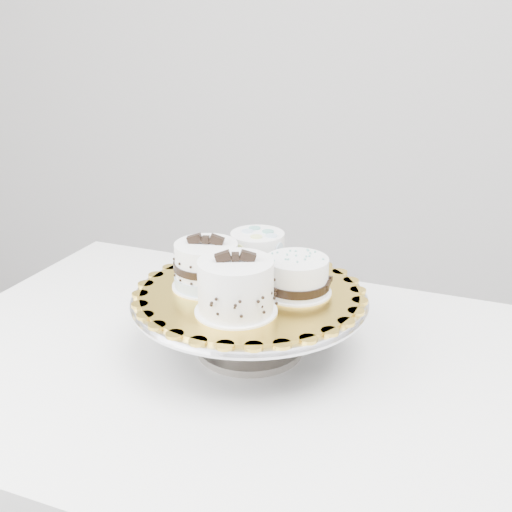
% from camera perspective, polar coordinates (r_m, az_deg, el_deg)
% --- Properties ---
extents(table, '(1.26, 0.97, 0.75)m').
position_cam_1_polar(table, '(1.08, -0.07, -13.37)').
color(table, white).
rests_on(table, floor).
extents(cake_stand, '(0.38, 0.38, 0.10)m').
position_cam_1_polar(cake_stand, '(1.04, -0.56, -5.01)').
color(cake_stand, gray).
rests_on(cake_stand, table).
extents(cake_board, '(0.42, 0.42, 0.01)m').
position_cam_1_polar(cake_board, '(1.02, -0.57, -3.26)').
color(cake_board, gold).
rests_on(cake_board, cake_stand).
extents(cake_swirl, '(0.13, 0.13, 0.10)m').
position_cam_1_polar(cake_swirl, '(0.94, -1.81, -2.84)').
color(cake_swirl, white).
rests_on(cake_swirl, cake_board).
extents(cake_banded, '(0.11, 0.11, 0.09)m').
position_cam_1_polar(cake_banded, '(1.03, -4.42, -0.97)').
color(cake_banded, white).
rests_on(cake_banded, cake_board).
extents(cake_dots, '(0.12, 0.12, 0.07)m').
position_cam_1_polar(cake_dots, '(1.09, 0.13, 0.42)').
color(cake_dots, white).
rests_on(cake_dots, cake_board).
extents(cake_ribbon, '(0.12, 0.11, 0.06)m').
position_cam_1_polar(cake_ribbon, '(1.01, 3.68, -1.83)').
color(cake_ribbon, white).
rests_on(cake_ribbon, cake_board).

